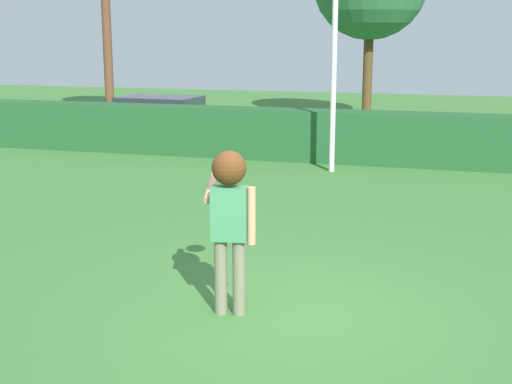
{
  "coord_description": "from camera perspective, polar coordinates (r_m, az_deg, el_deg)",
  "views": [
    {
      "loc": [
        1.77,
        -7.14,
        2.99
      ],
      "look_at": [
        -0.57,
        0.8,
        1.15
      ],
      "focal_mm": 50.02,
      "sensor_mm": 36.0,
      "label": 1
    }
  ],
  "objects": [
    {
      "name": "ground_plane",
      "position": [
        7.95,
        2.33,
        -9.59
      ],
      "size": [
        60.0,
        60.0,
        0.0
      ],
      "primitive_type": "plane",
      "color": "#3D7534"
    },
    {
      "name": "person",
      "position": [
        7.56,
        -2.13,
        -1.37
      ],
      "size": [
        0.65,
        0.73,
        1.8
      ],
      "color": "#78755D",
      "rests_on": "ground"
    },
    {
      "name": "frisbee",
      "position": [
        8.16,
        -1.83,
        1.62
      ],
      "size": [
        0.28,
        0.28,
        0.06
      ],
      "color": "orange"
    },
    {
      "name": "hedge_row",
      "position": [
        16.98,
        10.29,
        4.25
      ],
      "size": [
        22.27,
        0.9,
        1.21
      ],
      "primitive_type": "cube",
      "color": "#21552A",
      "rests_on": "ground"
    },
    {
      "name": "parked_car_green",
      "position": [
        20.71,
        -7.68,
        6.03
      ],
      "size": [
        4.26,
        1.92,
        1.25
      ],
      "color": "#1E6633",
      "rests_on": "ground"
    }
  ]
}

